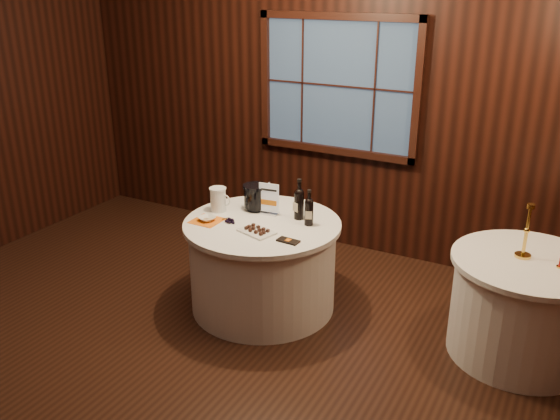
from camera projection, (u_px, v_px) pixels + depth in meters
The scene contains 15 objects.
ground at pixel (194, 368), 4.25m from camera, with size 6.00×6.00×0.00m, color black.
back_wall at pixel (338, 96), 5.72m from camera, with size 6.00×0.10×3.00m.
main_table at pixel (263, 264), 4.93m from camera, with size 1.28×1.28×0.77m.
side_table at pixel (522, 307), 4.28m from camera, with size 1.08×1.08×0.77m.
sign_stand at pixel (269, 203), 4.91m from camera, with size 0.17×0.10×0.28m.
port_bottle_left at pixel (299, 202), 4.80m from camera, with size 0.08×0.09×0.34m.
port_bottle_right at pixel (309, 210), 4.69m from camera, with size 0.07×0.08×0.30m.
ice_bucket at pixel (256, 197), 5.00m from camera, with size 0.22×0.22×0.22m.
chocolate_plate at pixel (257, 231), 4.58m from camera, with size 0.32×0.25×0.04m.
chocolate_box at pixel (288, 241), 4.43m from camera, with size 0.17×0.08×0.01m, color black.
grape_bunch at pixel (231, 220), 4.77m from camera, with size 0.16×0.09×0.04m.
glass_pitcher at pixel (218, 199), 4.98m from camera, with size 0.19×0.14×0.21m.
orange_napkin at pixel (207, 221), 4.81m from camera, with size 0.23×0.23×0.00m, color orange.
cracker_bowl at pixel (207, 219), 4.80m from camera, with size 0.13×0.13×0.03m, color white.
brass_candlestick at pixel (525, 238), 4.14m from camera, with size 0.11×0.11×0.40m.
Camera 1 is at (2.24, -2.81, 2.61)m, focal length 38.00 mm.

